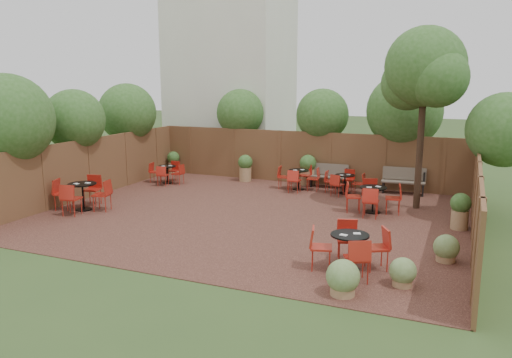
% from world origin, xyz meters
% --- Properties ---
extents(ground, '(80.00, 80.00, 0.00)m').
position_xyz_m(ground, '(0.00, 0.00, 0.00)').
color(ground, '#354F23').
rests_on(ground, ground).
extents(courtyard_paving, '(12.00, 10.00, 0.02)m').
position_xyz_m(courtyard_paving, '(0.00, 0.00, 0.01)').
color(courtyard_paving, '#331C15').
rests_on(courtyard_paving, ground).
extents(fence_back, '(12.00, 0.08, 2.00)m').
position_xyz_m(fence_back, '(0.00, 5.00, 1.00)').
color(fence_back, brown).
rests_on(fence_back, ground).
extents(fence_left, '(0.08, 10.00, 2.00)m').
position_xyz_m(fence_left, '(-6.00, 0.00, 1.00)').
color(fence_left, brown).
rests_on(fence_left, ground).
extents(fence_right, '(0.08, 10.00, 2.00)m').
position_xyz_m(fence_right, '(6.00, 0.00, 1.00)').
color(fence_right, brown).
rests_on(fence_right, ground).
extents(neighbour_building, '(5.00, 4.00, 8.00)m').
position_xyz_m(neighbour_building, '(-4.50, 8.00, 4.00)').
color(neighbour_building, silver).
rests_on(neighbour_building, ground).
extents(overhang_foliage, '(15.66, 11.00, 2.72)m').
position_xyz_m(overhang_foliage, '(-1.80, 2.48, 2.71)').
color(overhang_foliage, '#2C551B').
rests_on(overhang_foliage, ground).
extents(courtyard_tree, '(2.59, 2.49, 5.49)m').
position_xyz_m(courtyard_tree, '(4.36, 2.71, 4.14)').
color(courtyard_tree, black).
rests_on(courtyard_tree, courtyard_paving).
extents(park_bench_left, '(1.40, 0.47, 0.86)m').
position_xyz_m(park_bench_left, '(1.08, 4.62, 0.46)').
color(park_bench_left, brown).
rests_on(park_bench_left, courtyard_paving).
extents(park_bench_right, '(1.50, 0.58, 0.91)m').
position_xyz_m(park_bench_right, '(3.74, 4.62, 0.49)').
color(park_bench_right, brown).
rests_on(park_bench_right, courtyard_paving).
extents(bistro_tables, '(10.28, 8.58, 0.96)m').
position_xyz_m(bistro_tables, '(-0.13, 0.70, 0.46)').
color(bistro_tables, black).
rests_on(bistro_tables, courtyard_paving).
extents(planters, '(11.82, 4.43, 1.15)m').
position_xyz_m(planters, '(-0.32, 3.80, 0.59)').
color(planters, '#95714A').
rests_on(planters, courtyard_paving).
extents(low_shrubs, '(2.29, 3.21, 0.69)m').
position_xyz_m(low_shrubs, '(4.51, -3.46, 0.32)').
color(low_shrubs, '#95714A').
rests_on(low_shrubs, courtyard_paving).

